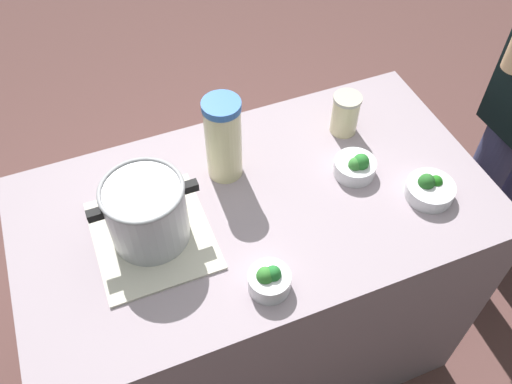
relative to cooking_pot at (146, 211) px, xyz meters
The scene contains 9 objects.
ground_plane 1.09m from the cooking_pot, ahead, with size 8.00×8.00×0.00m, color brown.
counter_slab 0.65m from the cooking_pot, ahead, with size 1.35×0.74×0.94m, color gray.
dish_cloth 0.10m from the cooking_pot, 90.00° to the left, with size 0.31×0.35×0.01m, color beige.
cooking_pot is the anchor object (origin of this frame).
lemonade_pitcher 0.30m from the cooking_pot, 29.15° to the left, with size 0.11×0.11×0.27m.
mason_jar 0.69m from the cooking_pot, 14.51° to the left, with size 0.09×0.09×0.13m.
broccoli_bowl_front 0.62m from the cooking_pot, ahead, with size 0.12×0.12×0.08m.
broccoli_bowl_center 0.36m from the cooking_pot, 48.52° to the right, with size 0.11×0.11×0.08m.
broccoli_bowl_back 0.79m from the cooking_pot, 11.40° to the right, with size 0.14×0.14×0.07m.
Camera 1 is at (-0.36, -0.89, 2.15)m, focal length 38.37 mm.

